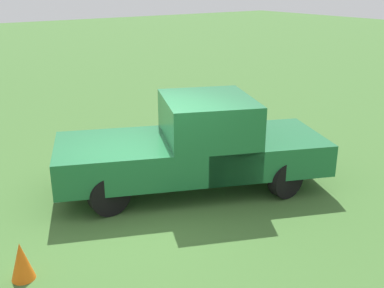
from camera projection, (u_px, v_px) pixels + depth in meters
ground_plane at (157, 207)px, 8.24m from camera, size 80.00×80.00×0.00m
pickup_truck at (199, 143)px, 8.74m from camera, size 5.37×3.66×1.78m
traffic_cone at (21, 261)px, 6.18m from camera, size 0.32×0.32×0.55m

